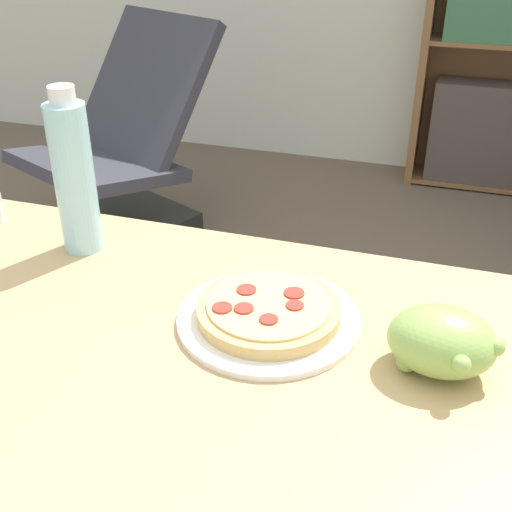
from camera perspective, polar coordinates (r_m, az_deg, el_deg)
name	(u,v)px	position (r m, az deg, el deg)	size (l,w,h in m)	color
dining_table	(228,431)	(0.94, -2.47, -15.27)	(1.23, 0.71, 0.77)	tan
pizza_on_plate	(268,313)	(0.93, 1.12, -5.11)	(0.27, 0.27, 0.04)	white
grape_bunch	(442,341)	(0.86, 16.20, -7.31)	(0.15, 0.12, 0.09)	#93BC5B
drink_bottle	(74,176)	(1.11, -15.86, 6.82)	(0.07, 0.07, 0.28)	#A3DBEA
lounge_chair_near	(120,173)	(2.74, -12.00, 7.23)	(0.78, 0.92, 0.88)	black
bookshelf	(512,57)	(3.30, 21.79, 16.12)	(0.81, 0.25, 1.40)	brown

